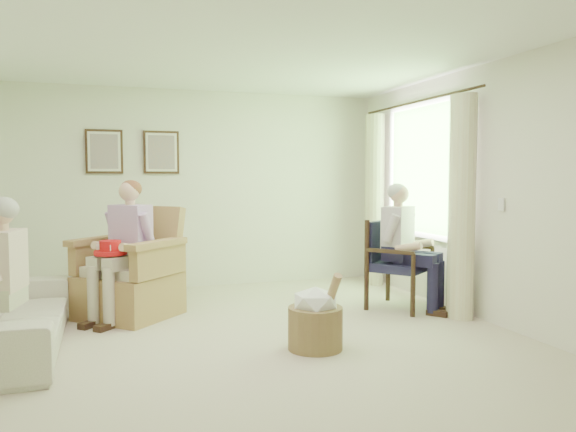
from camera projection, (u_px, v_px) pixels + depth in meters
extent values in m
plane|color=beige|center=(247.00, 344.00, 4.91)|extent=(5.50, 5.50, 0.00)
cube|color=silver|center=(196.00, 189.00, 7.43)|extent=(5.00, 0.04, 2.60)
cube|color=silver|center=(414.00, 219.00, 2.21)|extent=(5.00, 0.04, 2.60)
cube|color=silver|center=(490.00, 193.00, 5.60)|extent=(0.04, 5.50, 2.60)
cube|color=white|center=(245.00, 42.00, 4.73)|extent=(5.00, 5.50, 0.02)
cube|color=#2D6B23|center=(423.00, 170.00, 6.71)|extent=(0.02, 1.40, 1.50)
cube|color=white|center=(423.00, 104.00, 6.65)|extent=(0.04, 1.52, 0.06)
cube|color=white|center=(421.00, 235.00, 6.76)|extent=(0.04, 1.52, 0.06)
cylinder|color=#382114|center=(416.00, 102.00, 6.62)|extent=(0.03, 2.50, 0.03)
cylinder|color=beige|center=(462.00, 207.00, 5.76)|extent=(0.34, 0.34, 2.30)
cylinder|color=beige|center=(374.00, 200.00, 7.62)|extent=(0.34, 0.34, 2.30)
cube|color=#382114|center=(104.00, 152.00, 7.01)|extent=(0.45, 0.03, 0.55)
cube|color=silver|center=(104.00, 152.00, 6.99)|extent=(0.39, 0.01, 0.49)
cube|color=tan|center=(104.00, 151.00, 6.98)|extent=(0.33, 0.01, 0.43)
cube|color=#382114|center=(161.00, 152.00, 7.22)|extent=(0.45, 0.03, 0.55)
cube|color=silver|center=(161.00, 152.00, 7.20)|extent=(0.39, 0.01, 0.49)
cube|color=tan|center=(162.00, 152.00, 7.20)|extent=(0.33, 0.01, 0.43)
cube|color=#A77E4F|center=(129.00, 296.00, 5.87)|extent=(0.86, 0.83, 0.45)
cube|color=beige|center=(129.00, 270.00, 5.82)|extent=(0.66, 0.64, 0.11)
cube|color=#A77E4F|center=(127.00, 236.00, 6.16)|extent=(0.79, 0.24, 0.67)
cube|color=#A77E4F|center=(88.00, 260.00, 5.72)|extent=(0.11, 0.77, 0.32)
cube|color=#A77E4F|center=(167.00, 256.00, 5.96)|extent=(0.11, 0.77, 0.32)
cylinder|color=black|center=(388.00, 296.00, 5.91)|extent=(0.05, 0.05, 0.42)
cylinder|color=black|center=(435.00, 292.00, 6.09)|extent=(0.05, 0.05, 0.42)
cylinder|color=black|center=(366.00, 287.00, 6.42)|extent=(0.05, 0.05, 0.42)
cylinder|color=black|center=(410.00, 284.00, 6.60)|extent=(0.05, 0.05, 0.42)
cube|color=#1A1836|center=(400.00, 266.00, 6.24)|extent=(0.56, 0.54, 0.10)
cube|color=#1A1836|center=(389.00, 241.00, 6.46)|extent=(0.52, 0.07, 0.48)
imported|color=beige|center=(9.00, 313.00, 4.73)|extent=(2.16, 0.85, 0.63)
cube|color=#C0B19A|center=(128.00, 254.00, 5.80)|extent=(0.40, 0.26, 0.16)
cube|color=#C799D8|center=(128.00, 227.00, 5.80)|extent=(0.39, 0.24, 0.46)
sphere|color=#DDAD8E|center=(127.00, 191.00, 5.77)|extent=(0.21, 0.21, 0.21)
ellipsoid|color=brown|center=(127.00, 189.00, 5.79)|extent=(0.22, 0.22, 0.18)
cube|color=#C0B19A|center=(119.00, 262.00, 5.57)|extent=(0.14, 0.44, 0.13)
cube|color=#C0B19A|center=(140.00, 261.00, 5.63)|extent=(0.14, 0.44, 0.13)
cylinder|color=#C0B19A|center=(120.00, 297.00, 5.40)|extent=(0.12, 0.12, 0.57)
cylinder|color=#C0B19A|center=(142.00, 295.00, 5.46)|extent=(0.12, 0.12, 0.57)
cube|color=#1B1836|center=(400.00, 252.00, 6.23)|extent=(0.40, 0.26, 0.16)
cube|color=silver|center=(400.00, 227.00, 6.23)|extent=(0.39, 0.24, 0.46)
sphere|color=#DDAD8E|center=(400.00, 194.00, 6.19)|extent=(0.21, 0.21, 0.21)
ellipsoid|color=#B7B2AD|center=(399.00, 192.00, 6.21)|extent=(0.22, 0.22, 0.18)
cube|color=#1B1836|center=(402.00, 260.00, 5.99)|extent=(0.14, 0.44, 0.13)
cube|color=#1B1836|center=(418.00, 259.00, 6.05)|extent=(0.14, 0.44, 0.13)
cylinder|color=#1B1836|center=(411.00, 290.00, 5.82)|extent=(0.12, 0.12, 0.53)
cylinder|color=#1B1836|center=(428.00, 289.00, 5.88)|extent=(0.12, 0.12, 0.53)
cube|color=beige|center=(9.00, 308.00, 4.16)|extent=(0.14, 0.44, 0.13)
cylinder|color=beige|center=(6.00, 347.00, 3.99)|extent=(0.12, 0.12, 0.45)
cylinder|color=red|center=(110.00, 253.00, 5.55)|extent=(0.32, 0.32, 0.04)
cylinder|color=red|center=(110.00, 247.00, 5.54)|extent=(0.21, 0.21, 0.12)
cube|color=white|center=(122.00, 246.00, 5.58)|extent=(0.04, 0.01, 0.05)
cube|color=white|center=(110.00, 245.00, 5.65)|extent=(0.01, 0.04, 0.05)
cube|color=white|center=(99.00, 247.00, 5.51)|extent=(0.04, 0.01, 0.05)
cube|color=white|center=(110.00, 248.00, 5.44)|extent=(0.01, 0.05, 0.05)
cylinder|color=#A28B57|center=(315.00, 328.00, 4.76)|extent=(0.56, 0.56, 0.36)
ellipsoid|color=white|center=(315.00, 301.00, 4.75)|extent=(0.41, 0.41, 0.25)
cylinder|color=#A57F56|center=(329.00, 301.00, 4.73)|extent=(0.18, 0.33, 0.54)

